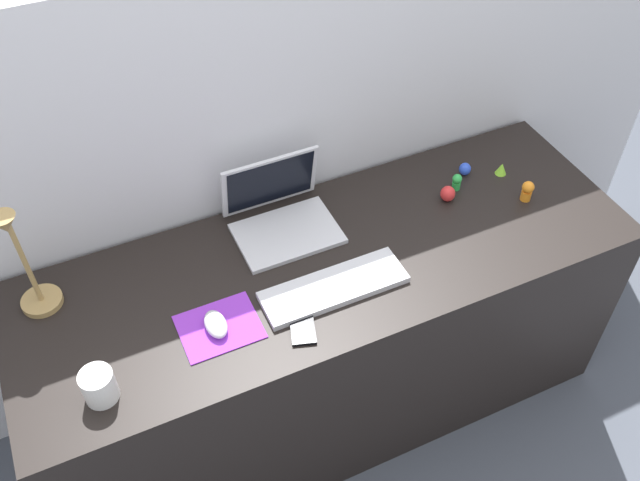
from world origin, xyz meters
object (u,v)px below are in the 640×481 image
at_px(keyboard, 334,287).
at_px(coffee_mug, 99,386).
at_px(cell_phone, 302,325).
at_px(desk_lamp, 25,264).
at_px(mouse, 216,324).
at_px(toy_figurine_lime, 501,169).
at_px(toy_figurine_blue, 465,169).
at_px(toy_figurine_green, 457,182).
at_px(toy_figurine_red, 448,194).
at_px(toy_figurine_orange, 527,190).
at_px(laptop, 280,211).

distance_m(keyboard, coffee_mug, 0.66).
relative_size(cell_phone, coffee_mug, 1.44).
relative_size(keyboard, desk_lamp, 1.10).
height_order(mouse, toy_figurine_lime, toy_figurine_lime).
relative_size(toy_figurine_blue, toy_figurine_green, 0.75).
distance_m(toy_figurine_blue, toy_figurine_green, 0.08).
xyz_separation_m(keyboard, toy_figurine_lime, (0.71, 0.22, 0.01)).
xyz_separation_m(toy_figurine_red, toy_figurine_orange, (0.22, -0.10, 0.01)).
distance_m(coffee_mug, toy_figurine_red, 1.16).
height_order(mouse, toy_figurine_red, toy_figurine_red).
bearing_deg(toy_figurine_red, toy_figurine_lime, 8.80).
bearing_deg(toy_figurine_orange, coffee_mug, -173.68).
height_order(toy_figurine_lime, toy_figurine_orange, toy_figurine_orange).
relative_size(toy_figurine_red, toy_figurine_orange, 0.74).
bearing_deg(toy_figurine_red, coffee_mug, -167.54).
xyz_separation_m(mouse, toy_figurine_orange, (1.04, 0.07, 0.02)).
bearing_deg(laptop, toy_figurine_lime, -6.62).
xyz_separation_m(mouse, cell_phone, (0.21, -0.09, -0.02)).
bearing_deg(coffee_mug, desk_lamp, 103.80).
height_order(coffee_mug, toy_figurine_lime, coffee_mug).
relative_size(laptop, cell_phone, 2.34).
bearing_deg(keyboard, toy_figurine_orange, 6.63).
height_order(desk_lamp, toy_figurine_red, desk_lamp).
height_order(toy_figurine_red, toy_figurine_orange, toy_figurine_orange).
height_order(keyboard, cell_phone, keyboard).
bearing_deg(toy_figurine_green, laptop, 171.18).
height_order(desk_lamp, toy_figurine_blue, desk_lamp).
relative_size(cell_phone, toy_figurine_orange, 1.86).
height_order(cell_phone, desk_lamp, desk_lamp).
relative_size(laptop, mouse, 3.12).
height_order(coffee_mug, toy_figurine_blue, coffee_mug).
bearing_deg(laptop, coffee_mug, -149.10).
xyz_separation_m(mouse, toy_figurine_red, (0.82, 0.17, 0.00)).
bearing_deg(toy_figurine_blue, keyboard, -156.11).
height_order(toy_figurine_blue, toy_figurine_orange, toy_figurine_orange).
xyz_separation_m(toy_figurine_blue, toy_figurine_orange, (0.11, -0.18, 0.02)).
height_order(laptop, keyboard, laptop).
height_order(keyboard, toy_figurine_orange, toy_figurine_orange).
xyz_separation_m(coffee_mug, toy_figurine_green, (1.19, 0.28, -0.01)).
xyz_separation_m(keyboard, cell_phone, (-0.13, -0.08, -0.01)).
xyz_separation_m(laptop, desk_lamp, (-0.70, -0.04, 0.12)).
relative_size(keyboard, toy_figurine_orange, 5.95).
bearing_deg(toy_figurine_lime, toy_figurine_orange, -91.00).
height_order(laptop, toy_figurine_orange, laptop).
distance_m(keyboard, toy_figurine_lime, 0.74).
relative_size(cell_phone, desk_lamp, 0.34).
relative_size(toy_figurine_red, toy_figurine_green, 0.91).
bearing_deg(toy_figurine_green, toy_figurine_orange, -38.05).
xyz_separation_m(keyboard, toy_figurine_blue, (0.60, 0.26, 0.01)).
relative_size(toy_figurine_lime, toy_figurine_orange, 0.59).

